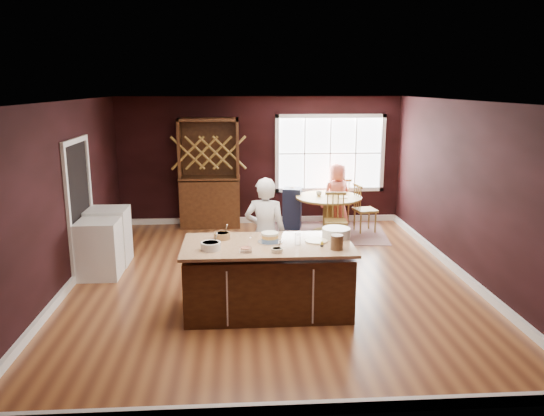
{
  "coord_description": "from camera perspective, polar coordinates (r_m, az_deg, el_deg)",
  "views": [
    {
      "loc": [
        -0.49,
        -7.72,
        2.92
      ],
      "look_at": [
        0.04,
        0.32,
        1.05
      ],
      "focal_mm": 35.0,
      "sensor_mm": 36.0,
      "label": 1
    }
  ],
  "objects": [
    {
      "name": "chair_south",
      "position": [
        9.91,
        6.88,
        -1.2
      ],
      "size": [
        0.45,
        0.44,
        0.99
      ],
      "primitive_type": null,
      "rotation": [
        0.0,
        0.0,
        -0.11
      ],
      "color": "brown",
      "rests_on": "ground"
    },
    {
      "name": "bowl_yellow",
      "position": [
        7.1,
        -5.38,
        -2.99
      ],
      "size": [
        0.22,
        0.22,
        0.08
      ],
      "primitive_type": "cylinder",
      "color": "#A37456",
      "rests_on": "kitchen_island"
    },
    {
      "name": "drinking_glass",
      "position": [
        6.79,
        2.79,
        -3.39
      ],
      "size": [
        0.08,
        0.08,
        0.16
      ],
      "primitive_type": "cylinder",
      "color": "silver",
      "rests_on": "kitchen_island"
    },
    {
      "name": "toy_figurine",
      "position": [
        6.76,
        5.39,
        -3.87
      ],
      "size": [
        0.04,
        0.04,
        0.07
      ],
      "primitive_type": null,
      "color": "yellow",
      "rests_on": "kitchen_island"
    },
    {
      "name": "dinner_plate",
      "position": [
        6.98,
        4.79,
        -3.55
      ],
      "size": [
        0.3,
        0.3,
        0.02
      ],
      "primitive_type": "cylinder",
      "color": "beige",
      "rests_on": "kitchen_island"
    },
    {
      "name": "bowl_olive",
      "position": [
        6.51,
        0.53,
        -4.56
      ],
      "size": [
        0.14,
        0.14,
        0.05
      ],
      "primitive_type": "cylinder",
      "color": "beige",
      "rests_on": "kitchen_island"
    },
    {
      "name": "table_plate",
      "position": [
        10.58,
        7.6,
        1.16
      ],
      "size": [
        0.2,
        0.2,
        0.01
      ],
      "primitive_type": "cylinder",
      "color": "beige",
      "rests_on": "dining_table"
    },
    {
      "name": "kitchen_island",
      "position": [
        7.02,
        -0.47,
        -7.62
      ],
      "size": [
        2.2,
        1.15,
        0.92
      ],
      "color": "black",
      "rests_on": "ground"
    },
    {
      "name": "doorway",
      "position": [
        8.88,
        -19.92,
        -0.05
      ],
      "size": [
        0.08,
        1.26,
        2.13
      ],
      "primitive_type": null,
      "color": "white",
      "rests_on": "room_shell"
    },
    {
      "name": "high_chair",
      "position": [
        10.98,
        2.18,
        0.05
      ],
      "size": [
        0.43,
        0.43,
        0.9
      ],
      "primitive_type": null,
      "rotation": [
        0.0,
        0.0,
        -0.21
      ],
      "color": "black",
      "rests_on": "ground"
    },
    {
      "name": "bowl_blue",
      "position": [
        6.65,
        -6.6,
        -4.08
      ],
      "size": [
        0.25,
        0.25,
        0.1
      ],
      "primitive_type": "cylinder",
      "color": "white",
      "rests_on": "kitchen_island"
    },
    {
      "name": "rug",
      "position": [
        10.83,
        6.02,
        -2.62
      ],
      "size": [
        2.47,
        2.01,
        0.01
      ],
      "primitive_type": "cube",
      "rotation": [
        0.0,
        0.0,
        -0.11
      ],
      "color": "brown",
      "rests_on": "ground"
    },
    {
      "name": "baker",
      "position": [
        7.66,
        -0.72,
        -2.79
      ],
      "size": [
        0.67,
        0.51,
        1.66
      ],
      "primitive_type": "imported",
      "rotation": [
        0.0,
        0.0,
        2.93
      ],
      "color": "silver",
      "rests_on": "ground"
    },
    {
      "name": "layer_cake",
      "position": [
        6.91,
        -0.23,
        -3.19
      ],
      "size": [
        0.32,
        0.32,
        0.13
      ],
      "primitive_type": null,
      "color": "white",
      "rests_on": "kitchen_island"
    },
    {
      "name": "chair_north",
      "position": [
        11.52,
        7.22,
        0.84
      ],
      "size": [
        0.47,
        0.45,
        1.0
      ],
      "primitive_type": null,
      "rotation": [
        0.0,
        0.0,
        3.27
      ],
      "color": "#945727",
      "rests_on": "ground"
    },
    {
      "name": "seated_woman",
      "position": [
        11.17,
        6.98,
        1.36
      ],
      "size": [
        0.76,
        0.62,
        1.34
      ],
      "primitive_type": "imported",
      "rotation": [
        0.0,
        0.0,
        3.48
      ],
      "color": "#CF5A49",
      "rests_on": "ground"
    },
    {
      "name": "table_cup",
      "position": [
        10.71,
        5.08,
        1.57
      ],
      "size": [
        0.13,
        0.13,
        0.09
      ],
      "primitive_type": "imported",
      "rotation": [
        0.0,
        0.0,
        -0.13
      ],
      "color": "white",
      "rests_on": "dining_table"
    },
    {
      "name": "white_tub",
      "position": [
        7.18,
        6.91,
        -2.66
      ],
      "size": [
        0.38,
        0.38,
        0.13
      ],
      "primitive_type": "cylinder",
      "color": "silver",
      "rests_on": "kitchen_island"
    },
    {
      "name": "washer",
      "position": [
        8.64,
        -18.09,
        -4.22
      ],
      "size": [
        0.62,
        0.6,
        0.9
      ],
      "primitive_type": "cube",
      "color": "white",
      "rests_on": "ground"
    },
    {
      "name": "chair_east",
      "position": [
        10.89,
        10.01,
        0.03
      ],
      "size": [
        0.47,
        0.48,
        1.0
      ],
      "primitive_type": null,
      "rotation": [
        0.0,
        0.0,
        1.75
      ],
      "color": "brown",
      "rests_on": "ground"
    },
    {
      "name": "toddler",
      "position": [
        10.88,
        1.92,
        1.87
      ],
      "size": [
        0.18,
        0.14,
        0.26
      ],
      "primitive_type": null,
      "color": "#8CA5BF",
      "rests_on": "high_chair"
    },
    {
      "name": "dining_table",
      "position": [
        10.7,
        6.09,
        0.1
      ],
      "size": [
        1.32,
        1.32,
        0.75
      ],
      "color": "brown",
      "rests_on": "ground"
    },
    {
      "name": "bowl_pink",
      "position": [
        6.54,
        -2.84,
        -4.5
      ],
      "size": [
        0.16,
        0.16,
        0.06
      ],
      "primitive_type": "cylinder",
      "color": "white",
      "rests_on": "kitchen_island"
    },
    {
      "name": "hutch",
      "position": [
        11.1,
        -6.74,
        3.72
      ],
      "size": [
        1.24,
        0.52,
        2.27
      ],
      "primitive_type": "cube",
      "color": "black",
      "rests_on": "ground"
    },
    {
      "name": "dryer",
      "position": [
        9.23,
        -17.15,
        -2.92
      ],
      "size": [
        0.65,
        0.63,
        0.94
      ],
      "primitive_type": "cube",
      "color": "silver",
      "rests_on": "ground"
    },
    {
      "name": "window",
      "position": [
        11.45,
        6.26,
        5.87
      ],
      "size": [
        2.36,
        0.1,
        1.66
      ],
      "primitive_type": null,
      "color": "white",
      "rests_on": "room_shell"
    },
    {
      "name": "stoneware_crock",
      "position": [
        6.65,
        6.99,
        -3.68
      ],
      "size": [
        0.16,
        0.16,
        0.19
      ],
      "primitive_type": "cylinder",
      "color": "brown",
      "rests_on": "kitchen_island"
    },
    {
      "name": "room_shell",
      "position": [
        7.89,
        -0.16,
        1.59
      ],
      "size": [
        7.0,
        7.0,
        7.0
      ],
      "color": "brown",
      "rests_on": "ground"
    }
  ]
}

